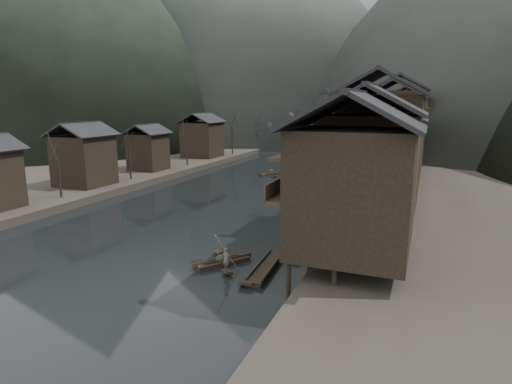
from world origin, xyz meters
The scene contains 13 objects.
water centered at (0.00, 0.00, 0.00)m, with size 300.00×300.00×0.00m, color black.
left_bank centered at (-35.00, 40.00, 0.60)m, with size 40.00×200.00×1.20m, color #2D2823.
stilt_houses centered at (17.28, 19.92, 8.77)m, with size 9.00×67.60×15.67m.
left_houses centered at (-20.50, 20.12, 5.66)m, with size 8.10×53.20×8.73m.
bare_trees centered at (-17.00, 27.75, 6.45)m, with size 3.98×74.48×7.97m.
moored_sampans centered at (12.08, 14.51, 0.20)m, with size 3.03×47.97×0.46m.
midriver_boats centered at (-2.61, 41.58, 0.20)m, with size 4.69×24.41×0.45m.
stone_bridge centered at (0.00, 72.00, 5.11)m, with size 40.00×6.00×9.00m.
hills centered at (6.36, 164.69, 51.23)m, with size 320.00×380.00×107.07m.
hero_sampan centered at (7.87, -6.55, 0.20)m, with size 3.29×4.19×0.43m.
cargo_heap centered at (7.75, -6.38, 0.73)m, with size 1.01×1.32×0.61m, color black.
boatman centered at (8.80, -7.86, 1.25)m, with size 0.60×0.39×1.65m, color #535356.
bamboo_pole centered at (9.00, -7.86, 3.77)m, with size 0.06×0.06×3.96m, color #8C7A51.
Camera 1 is at (21.32, -33.42, 11.86)m, focal length 30.00 mm.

